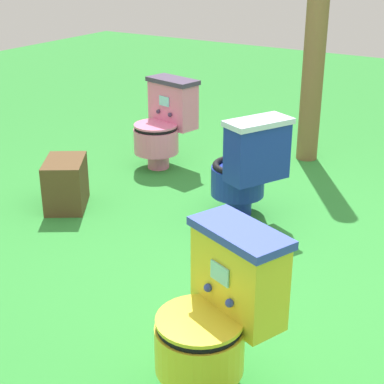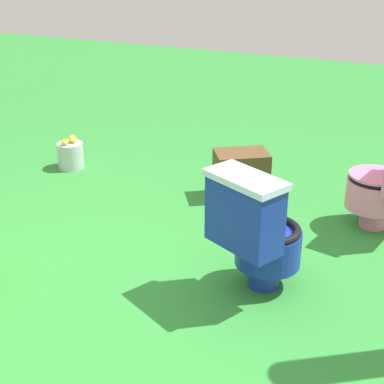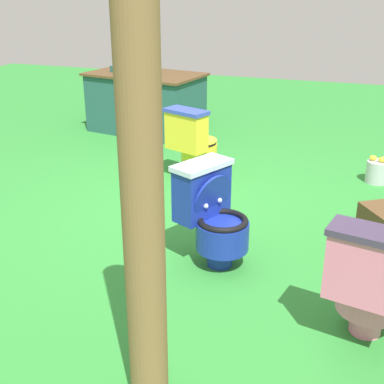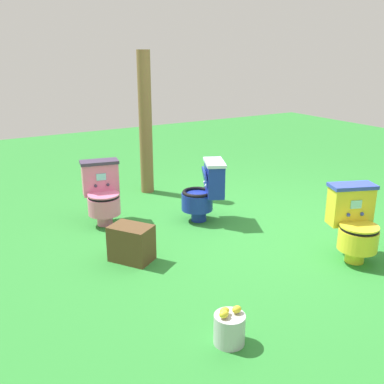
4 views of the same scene
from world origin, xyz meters
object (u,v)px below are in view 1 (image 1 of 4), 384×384
Objects in this scene: toilet_yellow at (217,313)px; wooden_post at (315,46)px; toilet_blue at (247,167)px; small_crate at (66,184)px; toilet_pink at (164,123)px.

toilet_yellow is 3.11m from wooden_post.
small_crate is (1.17, 0.52, -0.20)m from toilet_blue.
toilet_blue is 1.00× the size of toilet_yellow.
wooden_post reaches higher than toilet_pink.
wooden_post is at bearing -127.79° from toilet_pink.
toilet_yellow is at bearing 150.11° from small_crate.
toilet_pink is 1.10m from small_crate.
toilet_yellow reaches higher than small_crate.
small_crate is (1.06, 1.88, -0.80)m from wooden_post.
toilet_blue is at bearing -45.03° from toilet_yellow.
small_crate is (0.11, 1.07, -0.19)m from toilet_pink.
wooden_post is at bearing -119.44° from small_crate.
wooden_post is at bearing -53.46° from toilet_yellow.
toilet_blue is 1.29m from small_crate.
wooden_post is 2.31m from small_crate.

